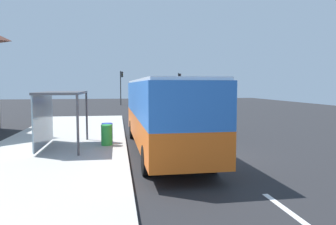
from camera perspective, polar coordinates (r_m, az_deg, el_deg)
The scene contains 19 objects.
ground_plane at distance 27.36m, azimuth -1.12°, elevation -1.44°, with size 56.00×92.00×0.04m, color #262628.
sidewalk_platform at distance 15.46m, azimuth -18.98°, elevation -6.15°, with size 6.20×30.00×0.18m, color beige.
lane_stripe_seg_0 at distance 8.51m, azimuth 20.07°, elevation -15.78°, with size 0.16×2.20×0.01m, color silver.
lane_stripe_seg_1 at distance 12.92m, azimuth 9.17°, elevation -8.46°, with size 0.16×2.20×0.01m, color silver.
lane_stripe_seg_2 at distance 17.65m, azimuth 4.11°, elevation -4.83°, with size 0.16×2.20×0.01m, color silver.
lane_stripe_seg_3 at distance 22.49m, azimuth 1.24°, elevation -2.73°, with size 0.16×2.20×0.01m, color silver.
lane_stripe_seg_4 at distance 27.39m, azimuth -0.60°, elevation -1.38°, with size 0.16×2.20×0.01m, color silver.
lane_stripe_seg_5 at distance 32.32m, azimuth -1.88°, elevation -0.43°, with size 0.16×2.20×0.01m, color silver.
lane_stripe_seg_6 at distance 37.27m, azimuth -2.82°, elevation 0.26°, with size 0.16×2.20×0.01m, color silver.
lane_stripe_seg_7 at distance 42.23m, azimuth -3.55°, elevation 0.79°, with size 0.16×2.20×0.01m, color silver.
bus at distance 14.32m, azimuth -0.97°, elevation 0.34°, with size 2.67×11.05×3.21m.
white_van at distance 38.71m, azimuth -0.16°, elevation 2.42°, with size 2.24×5.29×2.30m.
sedan_near at distance 52.64m, azimuth -2.38°, elevation 2.45°, with size 2.05×4.50×1.52m.
sedan_far at distance 41.73m, azimuth -0.65°, elevation 1.83°, with size 1.95×4.45×1.52m.
recycling_bin_green at distance 15.32m, azimuth -10.76°, elevation -3.92°, with size 0.52×0.52×0.95m, color green.
recycling_bin_blue at distance 16.01m, azimuth -10.68°, elevation -3.55°, with size 0.52×0.52×0.95m, color blue.
traffic_light_near_side at distance 48.72m, azimuth 1.96°, elevation 5.10°, with size 0.49×0.28×4.81m.
traffic_light_far_side at distance 48.65m, azimuth -8.26°, elevation 5.25°, with size 0.49×0.28×5.08m.
bus_shelter at distance 15.22m, azimuth -19.23°, elevation 1.30°, with size 1.80×4.00×2.50m.
Camera 1 is at (-3.68, -12.95, 2.96)m, focal length 34.51 mm.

